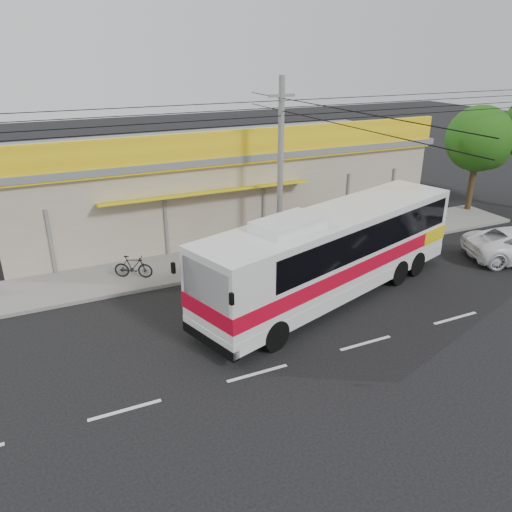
{
  "coord_description": "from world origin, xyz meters",
  "views": [
    {
      "loc": [
        -9.32,
        -13.94,
        9.18
      ],
      "look_at": [
        -1.98,
        2.0,
        1.81
      ],
      "focal_mm": 35.0,
      "sensor_mm": 36.0,
      "label": 1
    }
  ],
  "objects": [
    {
      "name": "ground",
      "position": [
        0.0,
        0.0,
        0.0
      ],
      "size": [
        120.0,
        120.0,
        0.0
      ],
      "primitive_type": "plane",
      "color": "black",
      "rests_on": "ground"
    },
    {
      "name": "sidewalk",
      "position": [
        0.0,
        6.0,
        0.07
      ],
      "size": [
        30.0,
        3.2,
        0.15
      ],
      "primitive_type": "cube",
      "color": "gray",
      "rests_on": "ground"
    },
    {
      "name": "lane_markings",
      "position": [
        0.0,
        -2.5,
        0.0
      ],
      "size": [
        50.0,
        0.12,
        0.01
      ],
      "primitive_type": null,
      "color": "silver",
      "rests_on": "ground"
    },
    {
      "name": "storefront_building",
      "position": [
        -0.01,
        11.54,
        2.3
      ],
      "size": [
        22.6,
        9.2,
        5.7
      ],
      "color": "#A19482",
      "rests_on": "ground"
    },
    {
      "name": "coach_bus",
      "position": [
        1.0,
        0.98,
        2.04
      ],
      "size": [
        12.6,
        6.32,
        3.82
      ],
      "rotation": [
        0.0,
        0.0,
        0.31
      ],
      "color": "silver",
      "rests_on": "ground"
    },
    {
      "name": "motorbike_dark",
      "position": [
        -6.0,
        5.63,
        0.64
      ],
      "size": [
        1.66,
        1.2,
        0.99
      ],
      "primitive_type": "imported",
      "rotation": [
        0.0,
        0.0,
        1.06
      ],
      "color": "black",
      "rests_on": "sidewalk"
    },
    {
      "name": "utility_pole",
      "position": [
        0.77,
        5.4,
        6.69
      ],
      "size": [
        34.0,
        14.0,
        8.12
      ],
      "color": "slate",
      "rests_on": "ground"
    },
    {
      "name": "tree_near",
      "position": [
        14.5,
        6.9,
        4.2
      ],
      "size": [
        3.74,
        3.74,
        6.21
      ],
      "color": "#342514",
      "rests_on": "ground"
    }
  ]
}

